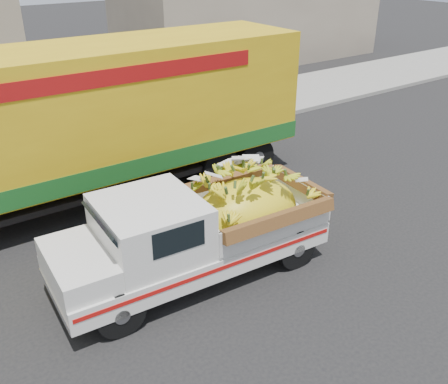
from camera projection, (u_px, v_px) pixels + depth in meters
ground at (175, 282)px, 9.54m from camera, size 100.00×100.00×0.00m
curb at (59, 168)px, 14.20m from camera, size 60.00×0.25×0.15m
sidewalk at (36, 146)px, 15.73m from camera, size 60.00×4.00×0.14m
building_right at (250, 2)px, 26.74m from camera, size 14.00×6.00×6.00m
pickup_truck at (210, 226)px, 9.50m from camera, size 5.33×2.24×1.83m
semi_trailer at (67, 124)px, 11.33m from camera, size 12.01×2.68×3.80m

